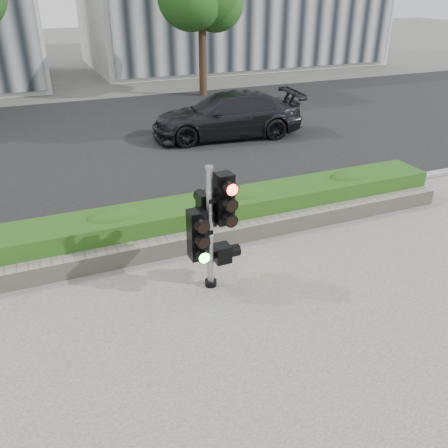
% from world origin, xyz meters
% --- Properties ---
extents(ground, '(120.00, 120.00, 0.00)m').
position_xyz_m(ground, '(0.00, 0.00, 0.00)').
color(ground, '#51514C').
rests_on(ground, ground).
extents(sidewalk, '(16.00, 11.00, 0.03)m').
position_xyz_m(sidewalk, '(0.00, -2.50, 0.01)').
color(sidewalk, '#9E9389').
rests_on(sidewalk, ground).
extents(road, '(60.00, 13.00, 0.02)m').
position_xyz_m(road, '(0.00, 10.00, 0.01)').
color(road, black).
rests_on(road, ground).
extents(curb, '(60.00, 0.25, 0.12)m').
position_xyz_m(curb, '(0.00, 3.15, 0.06)').
color(curb, gray).
rests_on(curb, ground).
extents(stone_wall, '(12.00, 0.32, 0.34)m').
position_xyz_m(stone_wall, '(0.00, 1.90, 0.20)').
color(stone_wall, gray).
rests_on(stone_wall, sidewalk).
extents(hedge, '(12.00, 1.00, 0.68)m').
position_xyz_m(hedge, '(0.00, 2.55, 0.37)').
color(hedge, '#427423').
rests_on(hedge, sidewalk).
extents(traffic_signal, '(0.74, 0.54, 2.14)m').
position_xyz_m(traffic_signal, '(0.03, 0.65, 1.22)').
color(traffic_signal, black).
rests_on(traffic_signal, sidewalk).
extents(car_dark, '(5.22, 2.60, 1.46)m').
position_xyz_m(car_dark, '(3.81, 8.79, 0.75)').
color(car_dark, black).
rests_on(car_dark, road).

